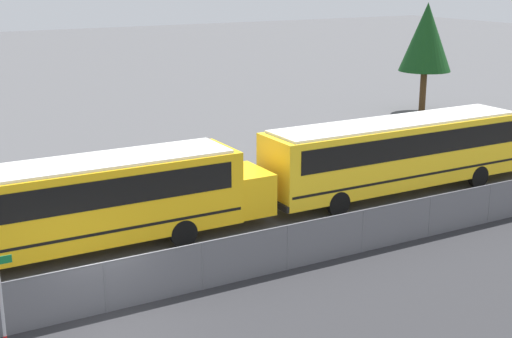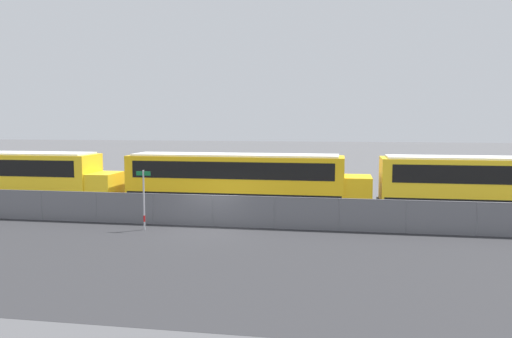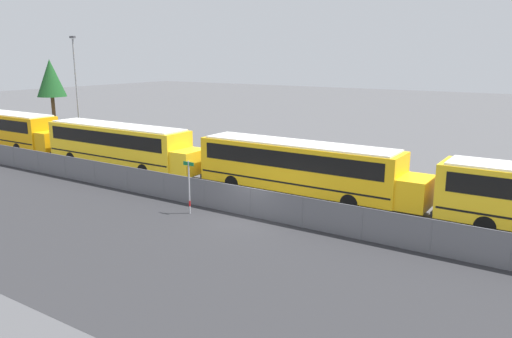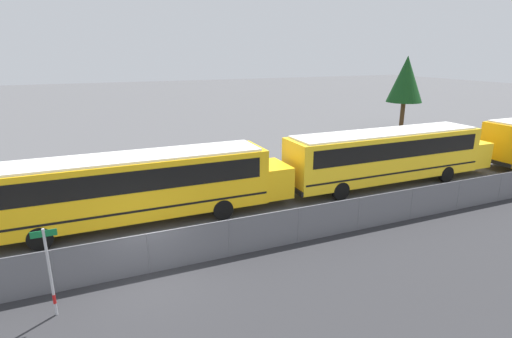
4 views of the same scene
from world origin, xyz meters
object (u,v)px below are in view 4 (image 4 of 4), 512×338
object	(u,v)px
school_bus_3	(389,153)
street_sign	(50,270)
tree_1	(406,79)
school_bus_2	(140,183)

from	to	relation	value
school_bus_3	street_sign	xyz separation A→B (m)	(-17.85, -6.02, -0.42)
school_bus_3	tree_1	xyz separation A→B (m)	(13.58, 13.59, 3.11)
school_bus_2	tree_1	xyz separation A→B (m)	(28.01, 13.59, 3.11)
school_bus_3	tree_1	bearing A→B (deg)	45.03
school_bus_3	tree_1	world-z (taller)	tree_1
street_sign	tree_1	size ratio (longest dim) A/B	0.39
school_bus_3	school_bus_2	bearing A→B (deg)	179.99
school_bus_2	street_sign	size ratio (longest dim) A/B	4.93
school_bus_2	school_bus_3	world-z (taller)	same
school_bus_3	tree_1	distance (m)	19.47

